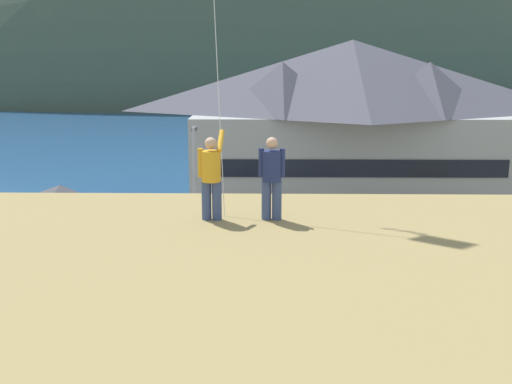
{
  "coord_description": "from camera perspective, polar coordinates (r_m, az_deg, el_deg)",
  "views": [
    {
      "loc": [
        0.69,
        -19.74,
        10.43
      ],
      "look_at": [
        0.16,
        9.0,
        3.88
      ],
      "focal_mm": 42.19,
      "sensor_mm": 36.0,
      "label": 1
    }
  ],
  "objects": [
    {
      "name": "moored_boat_wharfside",
      "position": [
        54.98,
        -2.15,
        2.65
      ],
      "size": [
        3.03,
        7.53,
        2.16
      ],
      "color": "silver",
      "rests_on": "ground"
    },
    {
      "name": "parked_car_front_row_red",
      "position": [
        22.27,
        -7.38,
        -12.15
      ],
      "size": [
        4.22,
        2.1,
        1.82
      ],
      "color": "#9EA3A8",
      "rests_on": "parking_lot_pad"
    },
    {
      "name": "harbor_lodge",
      "position": [
        42.19,
        8.96,
        6.83
      ],
      "size": [
        22.54,
        11.88,
        11.46
      ],
      "color": "#999E99",
      "rests_on": "ground"
    },
    {
      "name": "wharf_dock",
      "position": [
        54.1,
        1.52,
        2.09
      ],
      "size": [
        3.2,
        10.19,
        0.7
      ],
      "color": "#70604C",
      "rests_on": "ground"
    },
    {
      "name": "parked_car_mid_row_far",
      "position": [
        22.4,
        9.74,
        -12.07
      ],
      "size": [
        4.33,
        2.32,
        1.82
      ],
      "color": "silver",
      "rests_on": "parking_lot_pad"
    },
    {
      "name": "ground_plane",
      "position": [
        22.34,
        -0.87,
        -15.0
      ],
      "size": [
        600.0,
        600.0,
        0.0
      ],
      "primitive_type": "plane",
      "color": "#66604C"
    },
    {
      "name": "person_companion",
      "position": [
        12.46,
        1.5,
        1.54
      ],
      "size": [
        0.55,
        0.4,
        1.74
      ],
      "color": "#384770",
      "rests_on": "grassy_hill_foreground"
    },
    {
      "name": "moored_boat_inner_slip",
      "position": [
        55.2,
        -2.35,
        2.69
      ],
      "size": [
        3.56,
        8.72,
        2.16
      ],
      "color": "#A8A399",
      "rests_on": "ground"
    },
    {
      "name": "bay_water",
      "position": [
        80.42,
        0.55,
        5.39
      ],
      "size": [
        360.0,
        84.0,
        0.03
      ],
      "primitive_type": "cube",
      "color": "navy",
      "rests_on": "ground"
    },
    {
      "name": "parking_light_pole",
      "position": [
        31.19,
        -5.84,
        0.9
      ],
      "size": [
        0.24,
        0.78,
        6.77
      ],
      "color": "#ADADB2",
      "rests_on": "parking_lot_pad"
    },
    {
      "name": "person_kite_flyer",
      "position": [
        12.48,
        -4.27,
        1.61
      ],
      "size": [
        0.54,
        0.65,
        1.86
      ],
      "color": "#384770",
      "rests_on": "grassy_hill_foreground"
    },
    {
      "name": "parked_car_mid_row_center",
      "position": [
        28.85,
        10.25,
        -6.32
      ],
      "size": [
        4.21,
        2.08,
        1.82
      ],
      "color": "slate",
      "rests_on": "parking_lot_pad"
    },
    {
      "name": "parking_lot_pad",
      "position": [
        26.84,
        -0.51,
        -9.92
      ],
      "size": [
        40.0,
        20.0,
        0.1
      ],
      "primitive_type": "cube",
      "color": "slate",
      "rests_on": "ground"
    },
    {
      "name": "moored_boat_outer_mooring",
      "position": [
        53.11,
        5.49,
        2.24
      ],
      "size": [
        3.22,
        8.37,
        2.16
      ],
      "color": "navy",
      "rests_on": "ground"
    },
    {
      "name": "storage_shed_near_lot",
      "position": [
        28.29,
        -17.78,
        -4.01
      ],
      "size": [
        6.84,
        5.85,
        4.88
      ],
      "color": "beige",
      "rests_on": "ground"
    },
    {
      "name": "far_hill_east_peak",
      "position": [
        141.59,
        7.34,
        8.5
      ],
      "size": [
        103.92,
        49.9,
        82.53
      ],
      "primitive_type": "ellipsoid",
      "color": "#42513D",
      "rests_on": "ground"
    },
    {
      "name": "far_hill_west_ridge",
      "position": [
        134.89,
        -1.85,
        8.39
      ],
      "size": [
        143.09,
        49.63,
        81.81
      ],
      "primitive_type": "ellipsoid",
      "color": "#42513D",
      "rests_on": "ground"
    },
    {
      "name": "parked_car_back_row_left",
      "position": [
        27.29,
        -1.33,
        -7.23
      ],
      "size": [
        4.28,
        2.22,
        1.82
      ],
      "color": "black",
      "rests_on": "parking_lot_pad"
    }
  ]
}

